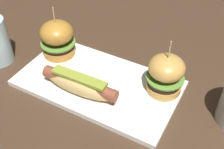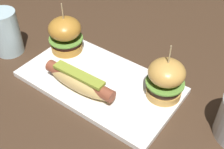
# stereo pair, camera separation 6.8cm
# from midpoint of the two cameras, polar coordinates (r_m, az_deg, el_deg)

# --- Properties ---
(ground_plane) EXTENTS (3.00, 3.00, 0.00)m
(ground_plane) POSITION_cam_midpoint_polar(r_m,az_deg,el_deg) (0.73, -5.41, -2.26)
(ground_plane) COLOR #422D1E
(platter_main) EXTENTS (0.40, 0.22, 0.01)m
(platter_main) POSITION_cam_midpoint_polar(r_m,az_deg,el_deg) (0.73, -5.44, -1.86)
(platter_main) COLOR white
(platter_main) RESTS_ON ground
(hot_dog) EXTENTS (0.19, 0.05, 0.05)m
(hot_dog) POSITION_cam_midpoint_polar(r_m,az_deg,el_deg) (0.68, -9.29, -2.05)
(hot_dog) COLOR #D9B46A
(hot_dog) RESTS_ON platter_main
(slider_left) EXTENTS (0.09, 0.09, 0.14)m
(slider_left) POSITION_cam_midpoint_polar(r_m,az_deg,el_deg) (0.80, -13.22, 6.92)
(slider_left) COLOR #B87C2C
(slider_left) RESTS_ON platter_main
(slider_right) EXTENTS (0.09, 0.09, 0.14)m
(slider_right) POSITION_cam_midpoint_polar(r_m,az_deg,el_deg) (0.67, 7.79, -0.05)
(slider_right) COLOR gold
(slider_right) RESTS_ON platter_main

